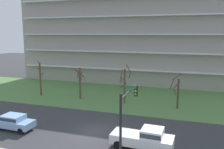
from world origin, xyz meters
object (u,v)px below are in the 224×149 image
at_px(tree_center, 125,84).
at_px(sedan_blue_center_left, 13,121).
at_px(tree_far_left, 40,79).
at_px(pickup_white_near_left, 145,138).
at_px(tree_left, 80,81).
at_px(traffic_signal_mast, 127,113).
at_px(tree_right, 177,92).

distance_m(tree_center, sedan_blue_center_left, 15.47).
xyz_separation_m(tree_far_left, pickup_white_near_left, (19.13, -12.53, -1.85)).
relative_size(tree_far_left, tree_center, 1.00).
relative_size(tree_left, tree_center, 0.85).
bearing_deg(tree_far_left, tree_center, 0.51).
distance_m(tree_left, tree_center, 7.14).
distance_m(tree_left, traffic_signal_mast, 19.50).
distance_m(tree_center, traffic_signal_mast, 16.14).
distance_m(tree_left, tree_right, 14.42).
xyz_separation_m(tree_far_left, tree_left, (6.77, 0.33, -0.08)).
bearing_deg(tree_left, tree_right, -1.54).
height_order(tree_center, tree_right, tree_center).
bearing_deg(tree_right, pickup_white_near_left, -99.33).
xyz_separation_m(tree_left, pickup_white_near_left, (12.36, -12.86, -1.78)).
distance_m(tree_far_left, pickup_white_near_left, 22.94).
bearing_deg(sedan_blue_center_left, tree_center, 56.42).
distance_m(tree_far_left, tree_center, 13.91).
height_order(tree_far_left, tree_right, tree_far_left).
bearing_deg(traffic_signal_mast, tree_right, 79.19).
bearing_deg(tree_right, traffic_signal_mast, -100.81).
relative_size(pickup_white_near_left, traffic_signal_mast, 0.91).
xyz_separation_m(tree_right, sedan_blue_center_left, (-15.94, -12.46, -1.47)).
bearing_deg(tree_far_left, tree_left, 2.80).
bearing_deg(sedan_blue_center_left, pickup_white_near_left, 0.83).
xyz_separation_m(tree_center, sedan_blue_center_left, (-8.68, -12.64, -2.02)).
height_order(tree_far_left, pickup_white_near_left, tree_far_left).
height_order(tree_left, pickup_white_near_left, tree_left).
bearing_deg(pickup_white_near_left, tree_far_left, 149.49).
height_order(pickup_white_near_left, traffic_signal_mast, traffic_signal_mast).
bearing_deg(pickup_white_near_left, tree_center, 115.13).
height_order(tree_right, traffic_signal_mast, traffic_signal_mast).
xyz_separation_m(sedan_blue_center_left, traffic_signal_mast, (13.02, -2.85, 3.26)).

